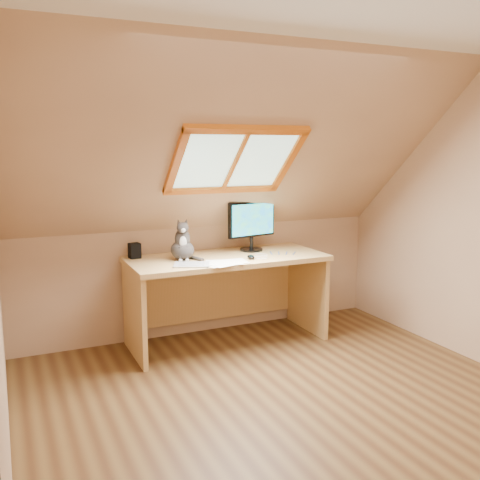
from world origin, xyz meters
TOP-DOWN VIEW (x-y plane):
  - ground at (0.00, 0.00)m, footprint 3.50×3.50m
  - room_shell at (0.00, -0.09)m, footprint 3.52×3.52m
  - desk at (0.07, 1.45)m, footprint 1.72×0.75m
  - monitor at (0.38, 1.51)m, footprint 0.49×0.21m
  - cat at (-0.33, 1.39)m, footprint 0.24×0.27m
  - desk_speaker at (-0.68, 1.63)m, footprint 0.10×0.10m
  - graphics_tablet at (-0.33, 1.15)m, footprint 0.34×0.30m
  - mouse at (0.21, 1.19)m, footprint 0.08×0.11m
  - papers at (-0.04, 1.12)m, footprint 0.35×0.30m
  - cables at (0.48, 1.26)m, footprint 0.51×0.26m

SIDE VIEW (x-z plane):
  - ground at x=0.00m, z-range 0.00..0.00m
  - desk at x=0.07m, z-range 0.16..0.94m
  - papers at x=-0.04m, z-range 0.78..0.79m
  - cables at x=0.48m, z-range 0.78..0.79m
  - graphics_tablet at x=-0.33m, z-range 0.78..0.80m
  - mouse at x=0.21m, z-range 0.78..0.82m
  - desk_speaker at x=-0.68m, z-range 0.78..0.91m
  - cat at x=-0.33m, z-range 0.73..1.09m
  - monitor at x=0.38m, z-range 0.82..1.27m
  - room_shell at x=0.00m, z-range 0.23..2.64m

